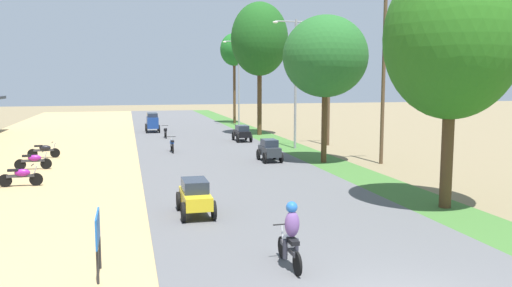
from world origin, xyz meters
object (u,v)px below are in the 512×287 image
Objects in this scene: car_sedan_yellow at (195,195)px; streetlamp_near at (296,75)px; parked_motorbike_second at (21,175)px; median_tree_nearest at (452,39)px; utility_pole_far at (384,74)px; motorbike_foreground_rider at (290,236)px; car_van_blue at (152,121)px; motorbike_ahead_third at (165,131)px; median_tree_fourth at (234,50)px; streetlamp_mid at (239,77)px; street_signboard at (98,232)px; median_tree_second at (325,57)px; motorbike_ahead_second at (172,144)px; median_tree_third at (260,39)px; car_hatchback_charcoal at (269,149)px; parked_motorbike_fourth at (44,150)px; utility_pole_near at (329,78)px; parked_motorbike_third at (34,160)px; car_sedan_black at (242,132)px.

streetlamp_near is at bearing 61.01° from car_sedan_yellow.
parked_motorbike_second is 18.13m from median_tree_nearest.
motorbike_foreground_rider is (-9.84, -14.30, -4.07)m from utility_pole_far.
car_van_blue is 4.94m from motorbike_ahead_third.
utility_pole_far reaches higher than motorbike_foreground_rider.
median_tree_nearest reaches higher than motorbike_foreground_rider.
median_tree_fourth is 1.11× the size of streetlamp_mid.
median_tree_second is at bearing 52.30° from street_signboard.
street_signboard is at bearing -71.96° from parked_motorbike_second.
motorbike_ahead_second is at bearing 179.72° from streetlamp_near.
motorbike_foreground_rider is at bearing -114.12° from median_tree_second.
median_tree_second is 0.74× the size of median_tree_third.
streetlamp_near is 7.50m from utility_pole_far.
median_tree_fourth is at bearing 82.70° from car_hatchback_charcoal.
parked_motorbike_fourth is at bearing 112.44° from motorbike_foreground_rider.
utility_pole_near is 5.05× the size of motorbike_ahead_third.
parked_motorbike_third is 0.17× the size of median_tree_third.
car_sedan_black is at bearing 22.00° from parked_motorbike_fourth.
motorbike_ahead_third is at bearing 107.82° from median_tree_nearest.
utility_pole_near is 4.02× the size of car_sedan_black.
parked_motorbike_third is 12.40m from car_hatchback_charcoal.
motorbike_foreground_rider is at bearing -148.38° from median_tree_nearest.
parked_motorbike_third is 20.55m from median_tree_nearest.
utility_pole_near reaches higher than median_tree_second.
streetlamp_near is at bearing -88.83° from median_tree_third.
car_sedan_yellow is (-8.84, -36.42, -6.93)m from median_tree_fourth.
median_tree_fourth reaches higher than parked_motorbike_fourth.
median_tree_second is 15.15m from median_tree_third.
car_sedan_black is at bearing 80.13° from motorbike_foreground_rider.
parked_motorbike_fourth is at bearing -173.78° from utility_pole_near.
median_tree_nearest is 22.25m from car_sedan_black.
street_signboard is at bearing -109.55° from car_sedan_black.
streetlamp_near is 1.00× the size of streetlamp_mid.
motorbike_ahead_second is (-7.99, -8.86, -7.33)m from median_tree_third.
median_tree_nearest is 18.45m from utility_pole_near.
streetlamp_near is 7.33m from car_hatchback_charcoal.
streetlamp_mid is at bearing 90.00° from streetlamp_near.
parked_motorbike_fourth is (-0.29, 8.53, 0.00)m from parked_motorbike_second.
street_signboard is 0.17× the size of median_tree_nearest.
streetlamp_near is at bearing -90.32° from median_tree_fourth.
median_tree_second reaches higher than car_sedan_black.
median_tree_fourth is 1.03× the size of utility_pole_near.
motorbike_ahead_second is (3.45, 20.75, -0.53)m from street_signboard.
median_tree_nearest is 10.37m from car_sedan_yellow.
parked_motorbike_third is 1.00× the size of motorbike_ahead_third.
parked_motorbike_third is 0.21× the size of streetlamp_near.
street_signboard is 29.35m from motorbike_ahead_third.
utility_pole_far is at bearing -79.67° from median_tree_third.
motorbike_ahead_third is at bearing -176.39° from median_tree_third.
motorbike_ahead_third is at bearing 82.89° from street_signboard.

